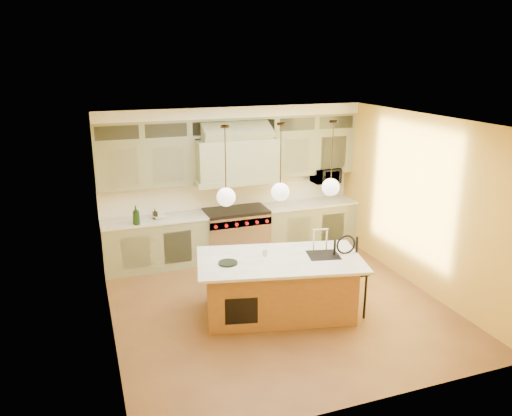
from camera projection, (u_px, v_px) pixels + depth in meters
name	position (u px, v px, depth m)	size (l,w,h in m)	color
floor	(277.00, 305.00, 7.87)	(5.00, 5.00, 0.00)	brown
ceiling	(280.00, 120.00, 7.03)	(5.00, 5.00, 0.00)	white
wall_back	(230.00, 180.00, 9.70)	(5.00, 5.00, 0.00)	gold
wall_front	(369.00, 287.00, 5.20)	(5.00, 5.00, 0.00)	gold
wall_left	(105.00, 237.00, 6.65)	(5.00, 5.00, 0.00)	gold
wall_right	(418.00, 202.00, 8.26)	(5.00, 5.00, 0.00)	gold
back_cabinetry	(234.00, 184.00, 9.47)	(5.00, 0.77, 2.90)	gray
range	(236.00, 233.00, 9.66)	(1.20, 0.74, 0.96)	silver
kitchen_island	(279.00, 285.00, 7.48)	(2.63, 1.77, 1.35)	olive
counter_stool	(349.00, 271.00, 7.43)	(0.46, 0.46, 1.22)	black
microwave	(326.00, 175.00, 10.11)	(0.54, 0.37, 0.30)	black
oil_bottle_a	(136.00, 215.00, 8.68)	(0.13, 0.13, 0.34)	black
oil_bottle_b	(155.00, 214.00, 9.02)	(0.08, 0.08, 0.18)	black
fruit_bowl	(160.00, 216.00, 9.07)	(0.30, 0.30, 0.07)	white
cup	(265.00, 253.00, 7.39)	(0.09, 0.09, 0.09)	silver
pendant_left	(226.00, 195.00, 6.80)	(0.26, 0.26, 1.11)	#2D2319
pendant_center	(280.00, 190.00, 7.06)	(0.26, 0.26, 1.11)	#2D2319
pendant_right	(331.00, 185.00, 7.31)	(0.26, 0.26, 1.11)	#2D2319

